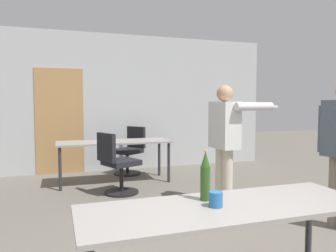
% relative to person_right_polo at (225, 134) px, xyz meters
% --- Properties ---
extents(back_wall, '(6.66, 0.12, 2.78)m').
position_rel_person_right_polo_xyz_m(back_wall, '(-0.98, 2.92, 0.42)').
color(back_wall, '#B2B5B7').
rests_on(back_wall, ground_plane).
extents(conference_table_near, '(1.90, 0.64, 0.72)m').
position_rel_person_right_polo_xyz_m(conference_table_near, '(-1.08, -2.01, -0.32)').
color(conference_table_near, gray).
rests_on(conference_table_near, ground_plane).
extents(conference_table_far, '(1.92, 0.68, 0.72)m').
position_rel_person_right_polo_xyz_m(conference_table_far, '(-1.17, 1.79, -0.31)').
color(conference_table_far, gray).
rests_on(conference_table_far, ground_plane).
extents(person_right_polo, '(0.77, 0.64, 1.61)m').
position_rel_person_right_polo_xyz_m(person_right_polo, '(0.00, 0.00, 0.00)').
color(person_right_polo, beige).
rests_on(person_right_polo, ground_plane).
extents(office_chair_far_left, '(0.65, 0.61, 0.94)m').
position_rel_person_right_polo_xyz_m(office_chair_far_left, '(-1.26, 1.04, -0.52)').
color(office_chair_far_left, black).
rests_on(office_chair_far_left, ground_plane).
extents(office_chair_near_pushed, '(0.68, 0.67, 0.91)m').
position_rel_person_right_polo_xyz_m(office_chair_near_pushed, '(-0.76, 2.42, -0.54)').
color(office_chair_near_pushed, black).
rests_on(office_chair_near_pushed, ground_plane).
extents(beer_bottle, '(0.07, 0.07, 0.34)m').
position_rel_person_right_polo_xyz_m(beer_bottle, '(-1.17, -1.87, -0.08)').
color(beer_bottle, '#2D511E').
rests_on(beer_bottle, conference_table_near).
extents(drink_cup, '(0.09, 0.09, 0.10)m').
position_rel_person_right_polo_xyz_m(drink_cup, '(-1.16, -2.02, -0.19)').
color(drink_cup, '#2866A3').
rests_on(drink_cup, conference_table_near).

